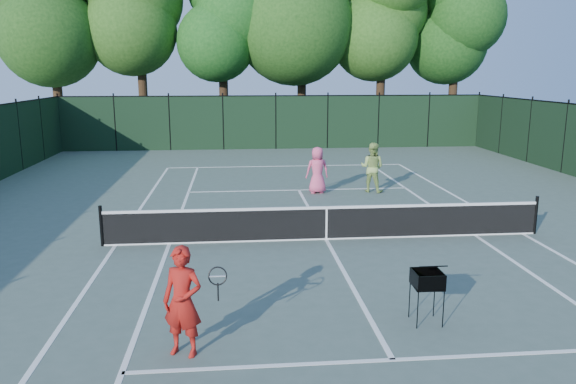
{
  "coord_description": "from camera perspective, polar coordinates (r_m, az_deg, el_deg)",
  "views": [
    {
      "loc": [
        -2.38,
        -14.16,
        4.38
      ],
      "look_at": [
        -0.93,
        1.0,
        1.1
      ],
      "focal_mm": 35.0,
      "sensor_mm": 36.0,
      "label": 1
    }
  ],
  "objects": [
    {
      "name": "sideline_singles_right",
      "position": [
        16.18,
        18.47,
        -4.19
      ],
      "size": [
        0.1,
        23.77,
        0.01
      ],
      "primitive_type": "cube",
      "color": "white",
      "rests_on": "ground"
    },
    {
      "name": "service_line_near",
      "position": [
        9.22,
        10.6,
        -16.41
      ],
      "size": [
        8.23,
        0.1,
        0.01
      ],
      "primitive_type": "cube",
      "color": "white",
      "rests_on": "ground"
    },
    {
      "name": "baseline_far",
      "position": [
        26.52,
        -0.25,
        2.65
      ],
      "size": [
        10.97,
        0.1,
        0.01
      ],
      "primitive_type": "cube",
      "color": "white",
      "rests_on": "ground"
    },
    {
      "name": "tree_5",
      "position": [
        39.15,
        16.82,
        16.54
      ],
      "size": [
        5.8,
        5.8,
        12.23
      ],
      "color": "black",
      "rests_on": "ground"
    },
    {
      "name": "ground",
      "position": [
        15.01,
        3.9,
        -4.84
      ],
      "size": [
        90.0,
        90.0,
        0.0
      ],
      "primitive_type": "plane",
      "color": "#4A5B50",
      "rests_on": "ground"
    },
    {
      "name": "sideline_singles_left",
      "position": [
        14.92,
        -11.96,
        -5.17
      ],
      "size": [
        0.1,
        23.77,
        0.01
      ],
      "primitive_type": "cube",
      "color": "white",
      "rests_on": "ground"
    },
    {
      "name": "sideline_doubles_right",
      "position": [
        16.78,
        22.77,
        -3.94
      ],
      "size": [
        0.1,
        23.77,
        0.01
      ],
      "primitive_type": "cube",
      "color": "white",
      "rests_on": "ground"
    },
    {
      "name": "coach",
      "position": [
        9.02,
        -10.64,
        -10.86
      ],
      "size": [
        1.07,
        0.62,
        1.77
      ],
      "rotation": [
        0.0,
        0.0,
        -0.36
      ],
      "color": "#AF1A14",
      "rests_on": "ground"
    },
    {
      "name": "service_line_far",
      "position": [
        21.16,
        1.1,
        0.21
      ],
      "size": [
        8.23,
        0.1,
        0.01
      ],
      "primitive_type": "cube",
      "color": "white",
      "rests_on": "ground"
    },
    {
      "name": "center_service_line",
      "position": [
        15.01,
        3.9,
        -4.83
      ],
      "size": [
        0.1,
        12.8,
        0.01
      ],
      "primitive_type": "cube",
      "color": "white",
      "rests_on": "ground"
    },
    {
      "name": "player_pink",
      "position": [
        20.51,
        3.0,
        2.24
      ],
      "size": [
        0.87,
        0.61,
        1.71
      ],
      "rotation": [
        0.0,
        0.0,
        3.22
      ],
      "color": "#EA5280",
      "rests_on": "ground"
    },
    {
      "name": "tree_2",
      "position": [
        36.12,
        -6.74,
        17.39
      ],
      "size": [
        6.0,
        6.0,
        12.4
      ],
      "color": "black",
      "rests_on": "ground"
    },
    {
      "name": "ball_hopper",
      "position": [
        10.26,
        13.98,
        -8.63
      ],
      "size": [
        0.52,
        0.52,
        0.96
      ],
      "rotation": [
        0.0,
        0.0,
        -0.05
      ],
      "color": "black",
      "rests_on": "ground"
    },
    {
      "name": "tree_0",
      "position": [
        37.4,
        -23.0,
        17.03
      ],
      "size": [
        6.4,
        6.4,
        13.14
      ],
      "color": "black",
      "rests_on": "ground"
    },
    {
      "name": "player_green",
      "position": [
        20.94,
        8.54,
        2.5
      ],
      "size": [
        1.12,
        1.05,
        1.83
      ],
      "rotation": [
        0.0,
        0.0,
        2.6
      ],
      "color": "#9EBF5F",
      "rests_on": "ground"
    },
    {
      "name": "tennis_net",
      "position": [
        14.88,
        3.92,
        -3.08
      ],
      "size": [
        11.69,
        0.09,
        1.06
      ],
      "color": "black",
      "rests_on": "ground"
    },
    {
      "name": "fence_far",
      "position": [
        32.38,
        -1.24,
        7.05
      ],
      "size": [
        24.0,
        0.05,
        3.0
      ],
      "primitive_type": "cube",
      "color": "black",
      "rests_on": "ground"
    },
    {
      "name": "loose_ball_midcourt",
      "position": [
        12.88,
        13.63,
        -7.92
      ],
      "size": [
        0.07,
        0.07,
        0.07
      ],
      "primitive_type": "sphere",
      "color": "#B6D82C",
      "rests_on": "ground"
    },
    {
      "name": "tree_4",
      "position": [
        37.16,
        9.64,
        17.8
      ],
      "size": [
        6.2,
        6.2,
        12.97
      ],
      "color": "black",
      "rests_on": "ground"
    },
    {
      "name": "sideline_doubles_left",
      "position": [
        15.14,
        -17.13,
        -5.2
      ],
      "size": [
        0.1,
        23.77,
        0.01
      ],
      "primitive_type": "cube",
      "color": "white",
      "rests_on": "ground"
    }
  ]
}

